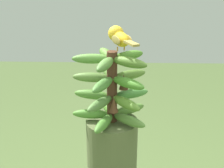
# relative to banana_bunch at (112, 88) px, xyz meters

# --- Properties ---
(banana_bunch) EXTENTS (0.31, 0.32, 0.29)m
(banana_bunch) POSITION_rel_banana_bunch_xyz_m (0.00, 0.00, 0.00)
(banana_bunch) COLOR #4C2D1E
(banana_bunch) RESTS_ON banana_tree
(perched_bird) EXTENTS (0.12, 0.21, 0.09)m
(perched_bird) POSITION_rel_banana_bunch_xyz_m (0.02, 0.03, 0.19)
(perched_bird) COLOR #C68933
(perched_bird) RESTS_ON banana_bunch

